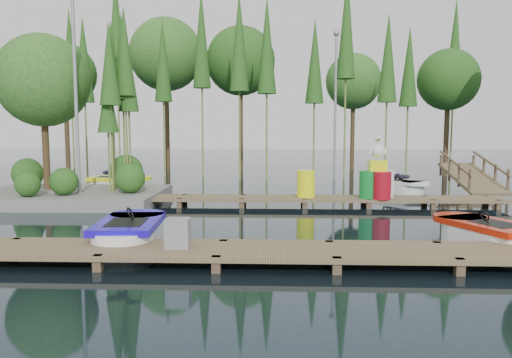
{
  "coord_description": "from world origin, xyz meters",
  "views": [
    {
      "loc": [
        1.04,
        -13.81,
        2.61
      ],
      "look_at": [
        0.5,
        0.5,
        1.1
      ],
      "focal_mm": 35.0,
      "sensor_mm": 36.0,
      "label": 1
    }
  ],
  "objects_px": {
    "boat_yellow_far": "(117,183)",
    "yellow_barrel": "(306,184)",
    "boat_red": "(486,235)",
    "boat_blue": "(130,234)",
    "drum_cluster": "(378,180)",
    "island": "(63,110)",
    "utility_cabinet": "(178,233)"
  },
  "relations": [
    {
      "from": "boat_blue",
      "to": "boat_red",
      "type": "relative_size",
      "value": 1.01
    },
    {
      "from": "boat_blue",
      "to": "island",
      "type": "bearing_deg",
      "value": 119.01
    },
    {
      "from": "drum_cluster",
      "to": "yellow_barrel",
      "type": "bearing_deg",
      "value": 176.2
    },
    {
      "from": "boat_red",
      "to": "yellow_barrel",
      "type": "distance_m",
      "value": 6.54
    },
    {
      "from": "boat_yellow_far",
      "to": "yellow_barrel",
      "type": "relative_size",
      "value": 3.15
    },
    {
      "from": "boat_blue",
      "to": "boat_yellow_far",
      "type": "height_order",
      "value": "boat_yellow_far"
    },
    {
      "from": "island",
      "to": "boat_yellow_far",
      "type": "relative_size",
      "value": 2.44
    },
    {
      "from": "island",
      "to": "boat_red",
      "type": "bearing_deg",
      "value": -27.49
    },
    {
      "from": "boat_red",
      "to": "island",
      "type": "bearing_deg",
      "value": 128.01
    },
    {
      "from": "boat_blue",
      "to": "utility_cabinet",
      "type": "distance_m",
      "value": 1.83
    },
    {
      "from": "island",
      "to": "boat_yellow_far",
      "type": "distance_m",
      "value": 4.26
    },
    {
      "from": "boat_blue",
      "to": "utility_cabinet",
      "type": "xyz_separation_m",
      "value": [
        1.3,
        -1.25,
        0.31
      ]
    },
    {
      "from": "boat_blue",
      "to": "yellow_barrel",
      "type": "distance_m",
      "value": 7.12
    },
    {
      "from": "boat_red",
      "to": "utility_cabinet",
      "type": "height_order",
      "value": "utility_cabinet"
    },
    {
      "from": "utility_cabinet",
      "to": "drum_cluster",
      "type": "relative_size",
      "value": 0.28
    },
    {
      "from": "boat_yellow_far",
      "to": "drum_cluster",
      "type": "distance_m",
      "value": 10.63
    },
    {
      "from": "yellow_barrel",
      "to": "drum_cluster",
      "type": "height_order",
      "value": "drum_cluster"
    },
    {
      "from": "drum_cluster",
      "to": "boat_blue",
      "type": "bearing_deg",
      "value": -139.27
    },
    {
      "from": "island",
      "to": "yellow_barrel",
      "type": "distance_m",
      "value": 8.75
    },
    {
      "from": "boat_yellow_far",
      "to": "yellow_barrel",
      "type": "bearing_deg",
      "value": -11.5
    },
    {
      "from": "island",
      "to": "utility_cabinet",
      "type": "relative_size",
      "value": 12.08
    },
    {
      "from": "boat_yellow_far",
      "to": "drum_cluster",
      "type": "height_order",
      "value": "drum_cluster"
    },
    {
      "from": "boat_blue",
      "to": "drum_cluster",
      "type": "relative_size",
      "value": 1.41
    },
    {
      "from": "boat_blue",
      "to": "drum_cluster",
      "type": "xyz_separation_m",
      "value": [
        6.5,
        5.6,
        0.62
      ]
    },
    {
      "from": "yellow_barrel",
      "to": "boat_red",
      "type": "bearing_deg",
      "value": -56.45
    },
    {
      "from": "boat_blue",
      "to": "utility_cabinet",
      "type": "relative_size",
      "value": 5.12
    },
    {
      "from": "utility_cabinet",
      "to": "drum_cluster",
      "type": "bearing_deg",
      "value": 52.8
    },
    {
      "from": "island",
      "to": "utility_cabinet",
      "type": "xyz_separation_m",
      "value": [
        5.49,
        -7.79,
        -2.6
      ]
    },
    {
      "from": "island",
      "to": "boat_blue",
      "type": "distance_m",
      "value": 8.29
    },
    {
      "from": "boat_yellow_far",
      "to": "yellow_barrel",
      "type": "distance_m",
      "value": 8.45
    },
    {
      "from": "boat_red",
      "to": "boat_blue",
      "type": "bearing_deg",
      "value": 157.8
    },
    {
      "from": "island",
      "to": "utility_cabinet",
      "type": "height_order",
      "value": "island"
    }
  ]
}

